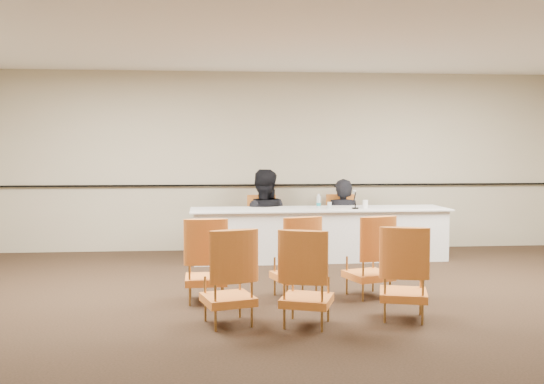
{
  "coord_description": "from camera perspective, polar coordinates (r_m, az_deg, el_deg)",
  "views": [
    {
      "loc": [
        -0.96,
        -6.22,
        1.7
      ],
      "look_at": [
        -0.2,
        2.6,
        1.08
      ],
      "focal_mm": 40.0,
      "sensor_mm": 36.0,
      "label": 1
    }
  ],
  "objects": [
    {
      "name": "floor",
      "position": [
        6.51,
        3.8,
        -11.1
      ],
      "size": [
        10.0,
        10.0,
        0.0
      ],
      "primitive_type": "plane",
      "color": "black",
      "rests_on": "ground"
    },
    {
      "name": "ceiling",
      "position": [
        6.42,
        3.93,
        15.7
      ],
      "size": [
        10.0,
        10.0,
        0.0
      ],
      "primitive_type": "plane",
      "rotation": [
        3.14,
        0.0,
        0.0
      ],
      "color": "white",
      "rests_on": "ground"
    },
    {
      "name": "wall_back",
      "position": [
        10.26,
        0.44,
        2.9
      ],
      "size": [
        10.0,
        0.04,
        3.0
      ],
      "primitive_type": "cube",
      "color": "#B6AA8F",
      "rests_on": "ground"
    },
    {
      "name": "wall_rail",
      "position": [
        10.24,
        0.46,
        0.66
      ],
      "size": [
        9.8,
        0.04,
        0.03
      ],
      "primitive_type": "cube",
      "color": "black",
      "rests_on": "wall_back"
    },
    {
      "name": "panel_table",
      "position": [
        9.41,
        4.49,
        -3.95
      ],
      "size": [
        3.98,
        1.01,
        0.79
      ],
      "primitive_type": null,
      "rotation": [
        0.0,
        0.0,
        0.02
      ],
      "color": "silver",
      "rests_on": "ground"
    },
    {
      "name": "panelist_main",
      "position": [
        10.07,
        6.67,
        -3.58
      ],
      "size": [
        0.71,
        0.58,
        1.7
      ],
      "primitive_type": "imported",
      "rotation": [
        0.0,
        0.0,
        2.83
      ],
      "color": "black",
      "rests_on": "ground"
    },
    {
      "name": "panelist_main_chair",
      "position": [
        10.06,
        6.67,
        -3.0
      ],
      "size": [
        0.51,
        0.51,
        0.95
      ],
      "primitive_type": null,
      "rotation": [
        0.0,
        0.0,
        0.02
      ],
      "color": "orange",
      "rests_on": "ground"
    },
    {
      "name": "panelist_second",
      "position": [
        9.85,
        -0.87,
        -3.25
      ],
      "size": [
        0.99,
        0.82,
        1.86
      ],
      "primitive_type": "imported",
      "rotation": [
        0.0,
        0.0,
        3.01
      ],
      "color": "black",
      "rests_on": "ground"
    },
    {
      "name": "panelist_second_chair",
      "position": [
        9.85,
        -0.87,
        -3.12
      ],
      "size": [
        0.51,
        0.51,
        0.95
      ],
      "primitive_type": null,
      "rotation": [
        0.0,
        0.0,
        0.02
      ],
      "color": "orange",
      "rests_on": "ground"
    },
    {
      "name": "papers",
      "position": [
        9.36,
        6.74,
        -1.55
      ],
      "size": [
        0.36,
        0.32,
        0.0
      ],
      "primitive_type": "cube",
      "rotation": [
        0.0,
        0.0,
        0.39
      ],
      "color": "white",
      "rests_on": "panel_table"
    },
    {
      "name": "microphone",
      "position": [
        9.32,
        7.85,
        -0.68
      ],
      "size": [
        0.13,
        0.22,
        0.29
      ],
      "primitive_type": null,
      "rotation": [
        0.0,
        0.0,
        -0.11
      ],
      "color": "black",
      "rests_on": "panel_table"
    },
    {
      "name": "water_bottle",
      "position": [
        9.34,
        4.41,
        -0.87
      ],
      "size": [
        0.09,
        0.09,
        0.22
      ],
      "primitive_type": null,
      "rotation": [
        0.0,
        0.0,
        0.33
      ],
      "color": "teal",
      "rests_on": "panel_table"
    },
    {
      "name": "drinking_glass",
      "position": [
        9.34,
        5.43,
        -1.25
      ],
      "size": [
        0.08,
        0.08,
        0.1
      ],
      "primitive_type": "cylinder",
      "rotation": [
        0.0,
        0.0,
        0.35
      ],
      "color": "silver",
      "rests_on": "panel_table"
    },
    {
      "name": "coffee_cup",
      "position": [
        9.44,
        8.77,
        -1.14
      ],
      "size": [
        0.1,
        0.1,
        0.13
      ],
      "primitive_type": "cylinder",
      "rotation": [
        0.0,
        0.0,
        0.24
      ],
      "color": "white",
      "rests_on": "panel_table"
    },
    {
      "name": "aud_chair_front_left",
      "position": [
        6.83,
        -6.23,
        -6.32
      ],
      "size": [
        0.51,
        0.51,
        0.95
      ],
      "primitive_type": null,
      "rotation": [
        0.0,
        0.0,
        0.03
      ],
      "color": "orange",
      "rests_on": "ground"
    },
    {
      "name": "aud_chair_front_mid",
      "position": [
        6.97,
        2.2,
        -6.1
      ],
      "size": [
        0.63,
        0.63,
        0.95
      ],
      "primitive_type": null,
      "rotation": [
        0.0,
        0.0,
        0.31
      ],
      "color": "orange",
      "rests_on": "ground"
    },
    {
      "name": "aud_chair_front_right",
      "position": [
        7.11,
        9.07,
        -5.94
      ],
      "size": [
        0.63,
        0.63,
        0.95
      ],
      "primitive_type": null,
      "rotation": [
        0.0,
        0.0,
        0.31
      ],
      "color": "orange",
      "rests_on": "ground"
    },
    {
      "name": "aud_chair_back_left",
      "position": [
        5.93,
        -4.16,
        -7.9
      ],
      "size": [
        0.62,
        0.62,
        0.95
      ],
      "primitive_type": null,
      "rotation": [
        0.0,
        0.0,
        0.29
      ],
      "color": "orange",
      "rests_on": "ground"
    },
    {
      "name": "aud_chair_back_mid",
      "position": [
        5.89,
        3.31,
        -7.98
      ],
      "size": [
        0.64,
        0.64,
        0.95
      ],
      "primitive_type": null,
      "rotation": [
        0.0,
        0.0,
        -0.34
      ],
      "color": "orange",
      "rests_on": "ground"
    },
    {
      "name": "aud_chair_back_right",
      "position": [
        6.24,
        12.28,
        -7.38
      ],
      "size": [
        0.62,
        0.62,
        0.95
      ],
      "primitive_type": null,
      "rotation": [
        0.0,
        0.0,
        -0.27
      ],
      "color": "orange",
      "rests_on": "ground"
    }
  ]
}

